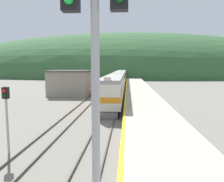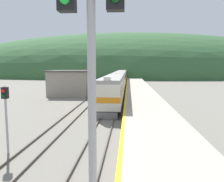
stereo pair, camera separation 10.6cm
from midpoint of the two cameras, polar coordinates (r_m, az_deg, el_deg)
track_main at (r=73.94m, az=2.68°, el=2.36°), size 1.52×180.00×0.16m
track_siding at (r=74.16m, az=-0.36°, el=2.38°), size 1.51×180.00×0.16m
platform at (r=53.99m, az=6.65°, el=1.20°), size 5.31×140.00×0.95m
distant_hills at (r=132.17m, az=3.42°, el=4.16°), size 228.24×102.71×48.17m
station_shed at (r=41.63m, az=-10.73°, el=2.15°), size 7.64×6.78×4.67m
express_train_lead_car at (r=32.12m, az=0.54°, el=0.71°), size 2.85×21.02×4.37m
carriage_second at (r=54.04m, az=2.08°, el=3.06°), size 2.84×20.79×4.01m
carriage_third at (r=75.67m, az=2.73°, el=4.05°), size 2.84×20.79×4.01m
signal_mast_main at (r=5.08m, az=-4.80°, el=9.45°), size 2.20×0.42×8.70m
signal_post_siding at (r=14.86m, az=-25.88°, el=-3.54°), size 0.36×0.42×4.24m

